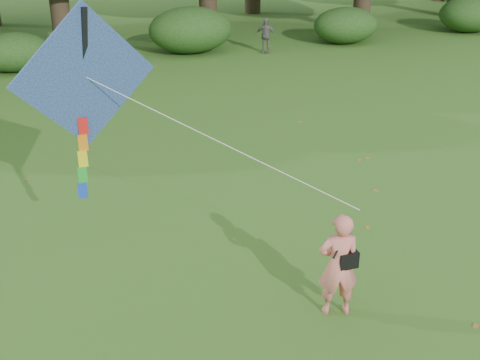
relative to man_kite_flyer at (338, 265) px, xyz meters
name	(u,v)px	position (x,y,z in m)	size (l,w,h in m)	color
ground	(311,317)	(-0.41, 0.00, -0.84)	(100.00, 100.00, 0.00)	#265114
man_kite_flyer	(338,265)	(0.00, 0.00, 0.00)	(0.62, 0.40, 1.69)	#E4766B
bystander_right	(265,35)	(5.51, 16.78, -0.12)	(0.85, 0.36, 1.46)	#665F5A
crossbody_bag	(347,258)	(0.12, -0.03, 0.11)	(0.43, 0.20, 0.69)	black
flying_kite	(86,80)	(-3.18, 2.02, 2.58)	(4.50, 2.39, 3.00)	#245F9E
shrub_band	(101,39)	(-1.13, 17.60, 0.01)	(39.15, 3.22, 1.88)	#264919
fallen_leaves	(349,224)	(1.57, 2.41, -0.84)	(8.53, 11.84, 0.01)	olive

